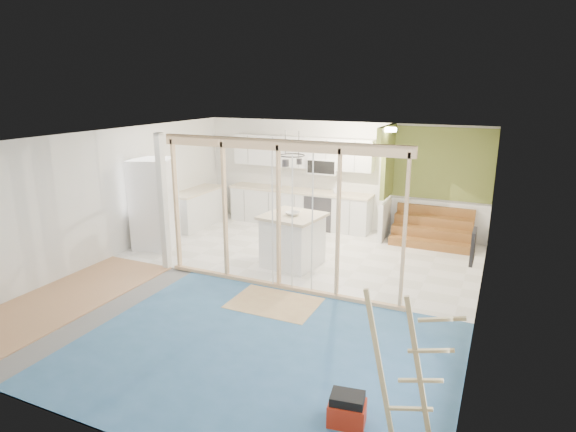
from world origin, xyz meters
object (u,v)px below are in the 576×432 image
at_px(fridge, 155,204).
at_px(island, 293,241).
at_px(toolbox, 347,410).
at_px(ladder, 406,379).

xyz_separation_m(fridge, island, (3.15, 0.20, -0.46)).
height_order(island, toolbox, island).
bearing_deg(ladder, island, 120.16).
bearing_deg(ladder, toolbox, 155.54).
bearing_deg(island, fridge, -169.07).
distance_m(fridge, toolbox, 6.74).
relative_size(island, toolbox, 2.83).
bearing_deg(fridge, ladder, -53.29).
height_order(fridge, toolbox, fridge).
xyz_separation_m(island, toolbox, (2.37, -3.97, -0.34)).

